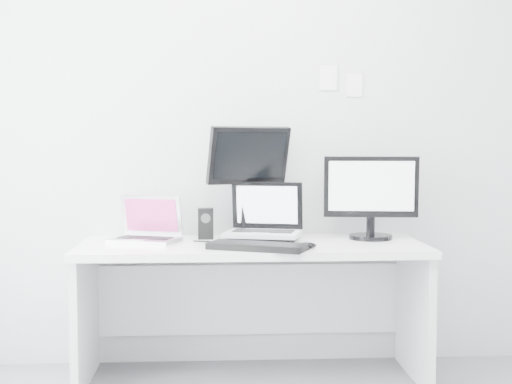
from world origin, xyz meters
TOP-DOWN VIEW (x-y plane):
  - back_wall at (0.00, 1.60)m, footprint 3.60×0.00m
  - desk at (0.00, 1.25)m, footprint 1.80×0.70m
  - macbook at (-0.57, 1.32)m, footprint 0.40×0.35m
  - speaker at (-0.24, 1.44)m, footprint 0.11×0.11m
  - dell_laptop at (0.06, 1.30)m, footprint 0.45×0.39m
  - rear_monitor at (-0.02, 1.45)m, footprint 0.49×0.34m
  - samsung_monitor at (0.65, 1.38)m, footprint 0.53×0.29m
  - keyboard at (0.01, 1.02)m, footprint 0.51×0.35m
  - mouse at (0.27, 1.05)m, footprint 0.10×0.07m
  - wall_note_0 at (0.45, 1.59)m, footprint 0.10×0.00m
  - wall_note_1 at (0.60, 1.59)m, footprint 0.09×0.00m

SIDE VIEW (x-z plane):
  - desk at x=0.00m, z-range 0.00..0.73m
  - mouse at x=0.27m, z-range 0.73..0.76m
  - keyboard at x=0.01m, z-range 0.73..0.76m
  - speaker at x=-0.24m, z-range 0.73..0.90m
  - macbook at x=-0.57m, z-range 0.73..0.99m
  - dell_laptop at x=0.06m, z-range 0.73..1.05m
  - samsung_monitor at x=0.65m, z-range 0.73..1.20m
  - rear_monitor at x=-0.02m, z-range 0.73..1.36m
  - back_wall at x=0.00m, z-range -0.45..3.15m
  - wall_note_1 at x=0.60m, z-range 1.52..1.65m
  - wall_note_0 at x=0.45m, z-range 1.55..1.69m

